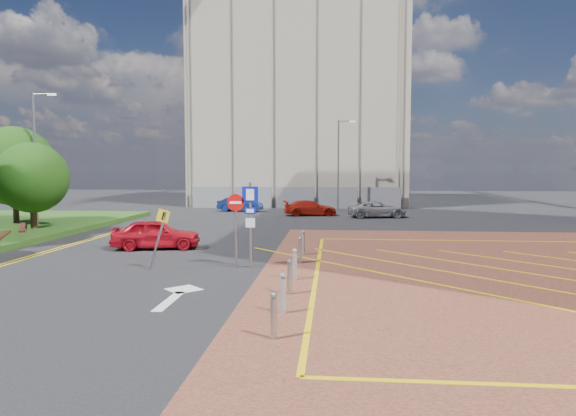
# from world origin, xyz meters

# --- Properties ---
(ground) EXTENTS (140.00, 140.00, 0.00)m
(ground) POSITION_xyz_m (0.00, 0.00, 0.00)
(ground) COLOR black
(ground) RESTS_ON ground
(tree_c) EXTENTS (4.00, 4.00, 4.90)m
(tree_c) POSITION_xyz_m (-13.50, 10.00, 3.19)
(tree_c) COLOR #3D2B1C
(tree_c) RESTS_ON grass_bed
(tree_d) EXTENTS (5.00, 5.00, 6.08)m
(tree_d) POSITION_xyz_m (-16.50, 13.00, 3.87)
(tree_d) COLOR #3D2B1C
(tree_d) RESTS_ON grass_bed
(lamp_left_far) EXTENTS (1.53, 0.16, 8.00)m
(lamp_left_far) POSITION_xyz_m (-14.42, 12.00, 4.66)
(lamp_left_far) COLOR #9EA0A8
(lamp_left_far) RESTS_ON grass_bed
(lamp_back) EXTENTS (1.53, 0.16, 8.00)m
(lamp_back) POSITION_xyz_m (4.08, 28.00, 4.36)
(lamp_back) COLOR #9EA0A8
(lamp_back) RESTS_ON ground
(sign_cluster) EXTENTS (1.17, 0.12, 3.20)m
(sign_cluster) POSITION_xyz_m (0.30, 0.98, 1.95)
(sign_cluster) COLOR #9EA0A8
(sign_cluster) RESTS_ON ground
(warning_sign) EXTENTS (0.80, 0.43, 2.24)m
(warning_sign) POSITION_xyz_m (-2.71, 0.23, 1.43)
(warning_sign) COLOR #9EA0A8
(warning_sign) RESTS_ON ground
(bollard_row) EXTENTS (0.14, 11.14, 0.90)m
(bollard_row) POSITION_xyz_m (2.30, -1.67, 0.47)
(bollard_row) COLOR #9EA0A8
(bollard_row) RESTS_ON forecourt
(construction_building) EXTENTS (21.20, 19.20, 22.00)m
(construction_building) POSITION_xyz_m (0.00, 40.00, 11.00)
(construction_building) COLOR #B7AA96
(construction_building) RESTS_ON ground
(construction_fence) EXTENTS (21.60, 0.06, 2.00)m
(construction_fence) POSITION_xyz_m (1.00, 30.00, 1.00)
(construction_fence) COLOR gray
(construction_fence) RESTS_ON ground
(car_red_left) EXTENTS (4.27, 2.43, 1.37)m
(car_red_left) POSITION_xyz_m (-4.60, 5.16, 0.68)
(car_red_left) COLOR red
(car_red_left) RESTS_ON ground
(car_blue_back) EXTENTS (3.98, 1.67, 1.28)m
(car_blue_back) POSITION_xyz_m (-4.48, 26.13, 0.64)
(car_blue_back) COLOR navy
(car_blue_back) RESTS_ON ground
(car_red_back) EXTENTS (4.44, 2.47, 1.22)m
(car_red_back) POSITION_xyz_m (1.75, 22.72, 0.61)
(car_red_back) COLOR #B01B0F
(car_red_back) RESTS_ON ground
(car_silver_back) EXTENTS (4.69, 2.78, 1.22)m
(car_silver_back) POSITION_xyz_m (6.93, 21.60, 0.61)
(car_silver_back) COLOR #9F9EA5
(car_silver_back) RESTS_ON ground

